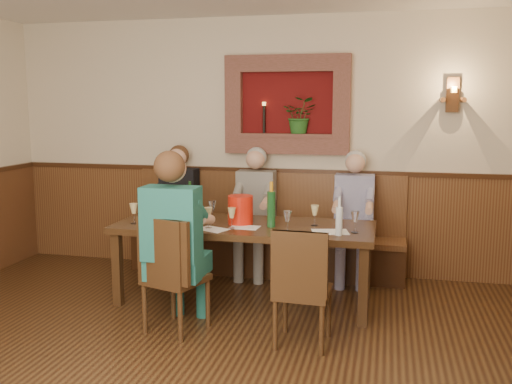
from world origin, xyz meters
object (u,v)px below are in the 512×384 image
person_bench_left (177,220)px  spittoon_bucket (240,210)px  chair_near_left (175,298)px  water_bottle (339,220)px  chair_near_right (302,311)px  person_chair_front (176,256)px  dining_table (244,232)px  person_bench_right (353,229)px  bench (265,244)px  person_bench_mid (254,223)px  wine_bottle_green_a (271,208)px  wine_bottle_green_b (190,203)px

person_bench_left → spittoon_bucket: bearing=-40.9°
chair_near_left → water_bottle: (1.28, 0.56, 0.60)m
chair_near_right → person_chair_front: bearing=178.3°
chair_near_right → person_chair_front: person_chair_front is taller
dining_table → person_bench_left: bearing=139.7°
person_bench_right → chair_near_right: bearing=-99.4°
chair_near_right → dining_table: bearing=131.0°
bench → person_bench_mid: (-0.10, -0.10, 0.25)m
bench → person_chair_front: bearing=-102.5°
wine_bottle_green_a → wine_bottle_green_b: (-0.86, 0.23, -0.03)m
person_chair_front → bench: bearing=77.5°
dining_table → wine_bottle_green_b: size_ratio=6.62×
person_bench_left → spittoon_bucket: size_ratio=5.30×
dining_table → person_bench_mid: bearing=96.9°
person_bench_right → water_bottle: bearing=-93.2°
wine_bottle_green_b → person_bench_left: bearing=120.9°
bench → person_bench_right: 0.99m
spittoon_bucket → wine_bottle_green_b: size_ratio=0.73×
dining_table → spittoon_bucket: spittoon_bucket is taller
chair_near_right → person_bench_right: person_bench_right is taller
person_bench_left → person_chair_front: person_chair_front is taller
bench → wine_bottle_green_a: size_ratio=7.20×
spittoon_bucket → water_bottle: 0.98m
chair_near_right → person_bench_right: (0.28, 1.69, 0.30)m
chair_near_right → person_bench_mid: (-0.78, 1.69, 0.30)m
chair_near_right → person_bench_left: (-1.67, 1.69, 0.31)m
person_bench_left → water_bottle: 2.20m
bench → chair_near_right: bearing=-69.3°
spittoon_bucket → person_bench_right: bearing=39.5°
dining_table → person_bench_right: person_bench_right is taller
person_bench_left → person_chair_front: bearing=-69.3°
bench → spittoon_bucket: (-0.04, -0.93, 0.55)m
chair_near_left → wine_bottle_green_b: size_ratio=2.70×
person_bench_left → person_bench_mid: person_bench_left is taller
person_bench_mid → wine_bottle_green_b: size_ratio=3.86×
dining_table → chair_near_right: (0.68, -0.85, -0.40)m
dining_table → person_bench_left: (-0.99, 0.84, -0.10)m
chair_near_left → person_bench_mid: size_ratio=0.70×
dining_table → wine_bottle_green_a: (0.27, -0.05, 0.25)m
person_bench_left → person_bench_right: bearing=0.0°
chair_near_right → wine_bottle_green_b: bearing=143.4°
wine_bottle_green_a → bench: bearing=105.0°
person_bench_left → wine_bottle_green_b: (0.39, -0.66, 0.32)m
wine_bottle_green_b → water_bottle: wine_bottle_green_b is taller
person_chair_front → spittoon_bucket: size_ratio=5.67×
person_bench_mid → person_chair_front: person_chair_front is taller
person_bench_mid → dining_table: bearing=-83.1°
water_bottle → person_chair_front: bearing=-157.7°
person_bench_left → person_bench_right: size_ratio=1.01×
spittoon_bucket → wine_bottle_green_b: 0.58m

